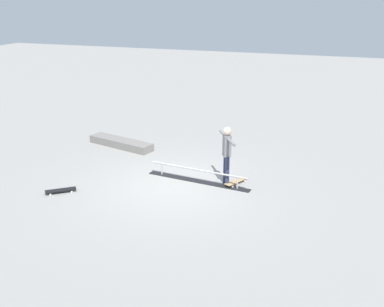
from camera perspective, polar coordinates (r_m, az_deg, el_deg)
ground_plane at (r=12.69m, az=-2.29°, el=-4.11°), size 60.00×60.00×0.00m
grind_rail at (r=12.96m, az=0.75°, el=-2.81°), size 3.11×0.59×0.37m
skate_ledge at (r=16.08m, az=-8.77°, el=1.29°), size 2.54×1.16×0.26m
skater_main at (r=12.51m, az=4.32°, el=0.23°), size 0.77×1.17×1.66m
skateboard_main at (r=12.89m, az=5.46°, el=-3.44°), size 0.51×0.81×0.09m
loose_skateboard_black at (r=12.76m, az=-15.94°, el=-4.38°), size 0.74×0.66×0.09m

